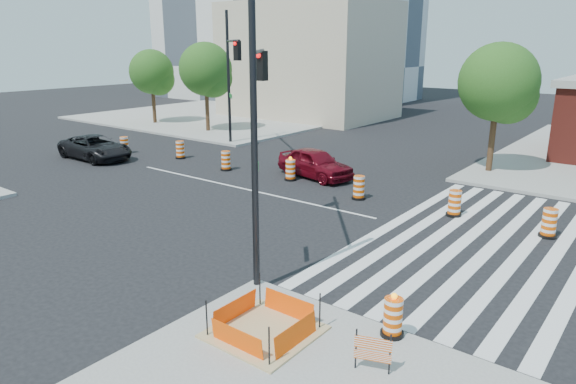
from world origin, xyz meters
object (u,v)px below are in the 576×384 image
object	(u,v)px
red_coupe	(315,163)
signal_pole_se	(257,105)
dark_suv	(95,147)
signal_pole_nw	(231,67)

from	to	relation	value
red_coupe	signal_pole_se	bearing A→B (deg)	-141.87
dark_suv	signal_pole_nw	xyz separation A→B (m)	(4.20, 7.12, 4.43)
red_coupe	dark_suv	distance (m)	13.25
red_coupe	signal_pole_nw	bearing A→B (deg)	83.49
dark_suv	signal_pole_nw	size ratio (longest dim) A/B	0.59
signal_pole_nw	dark_suv	bearing A→B (deg)	-80.42
red_coupe	dark_suv	world-z (taller)	red_coupe
signal_pole_se	signal_pole_nw	bearing A→B (deg)	8.06
red_coupe	dark_suv	xyz separation A→B (m)	(-12.53, -4.31, -0.05)
dark_suv	signal_pole_se	xyz separation A→B (m)	(17.27, -5.42, 4.13)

